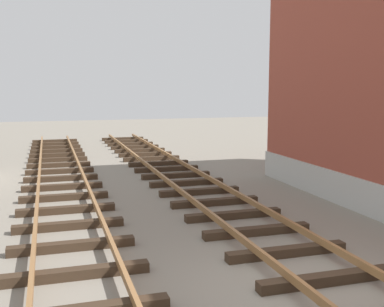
{
  "coord_description": "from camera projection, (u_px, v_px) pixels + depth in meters",
  "views": [
    {
      "loc": [
        -3.79,
        -6.53,
        3.28
      ],
      "look_at": [
        -0.03,
        5.74,
        1.45
      ],
      "focal_mm": 44.34,
      "sensor_mm": 36.0,
      "label": 1
    }
  ],
  "objects": [
    {
      "name": "ground_plane",
      "position": [
        297.0,
        289.0,
        7.74
      ],
      "size": [
        80.0,
        80.0,
        0.0
      ],
      "primitive_type": "plane",
      "color": "gray"
    },
    {
      "name": "track_near_building",
      "position": [
        327.0,
        277.0,
        7.88
      ],
      "size": [
        2.5,
        45.63,
        0.32
      ],
      "color": "#38281C",
      "rests_on": "ground"
    }
  ]
}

